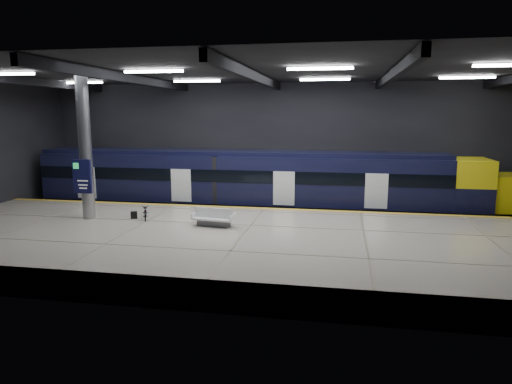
# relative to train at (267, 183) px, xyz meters

# --- Properties ---
(ground) EXTENTS (30.00, 30.00, 0.00)m
(ground) POSITION_rel_train_xyz_m (0.32, -5.50, -2.06)
(ground) COLOR black
(ground) RESTS_ON ground
(room_shell) EXTENTS (30.10, 16.10, 8.05)m
(room_shell) POSITION_rel_train_xyz_m (0.32, -5.49, 3.66)
(room_shell) COLOR black
(room_shell) RESTS_ON ground
(platform) EXTENTS (30.00, 11.00, 1.10)m
(platform) POSITION_rel_train_xyz_m (0.32, -8.00, -1.51)
(platform) COLOR beige
(platform) RESTS_ON ground
(safety_strip) EXTENTS (30.00, 0.40, 0.01)m
(safety_strip) POSITION_rel_train_xyz_m (0.32, -2.75, -0.95)
(safety_strip) COLOR gold
(safety_strip) RESTS_ON platform
(rails) EXTENTS (30.00, 1.52, 0.16)m
(rails) POSITION_rel_train_xyz_m (0.32, 0.00, -1.98)
(rails) COLOR gray
(rails) RESTS_ON ground
(train) EXTENTS (29.40, 2.84, 3.79)m
(train) POSITION_rel_train_xyz_m (0.00, 0.00, 0.00)
(train) COLOR black
(train) RESTS_ON ground
(bench) EXTENTS (1.99, 1.05, 0.84)m
(bench) POSITION_rel_train_xyz_m (-1.28, -6.99, -0.66)
(bench) COLOR #595B60
(bench) RESTS_ON platform
(bicycle) EXTENTS (1.01, 1.48, 0.74)m
(bicycle) POSITION_rel_train_xyz_m (-4.90, -6.22, -0.59)
(bicycle) COLOR #99999E
(bicycle) RESTS_ON platform
(pannier_bag) EXTENTS (0.34, 0.27, 0.35)m
(pannier_bag) POSITION_rel_train_xyz_m (-5.50, -6.22, -0.78)
(pannier_bag) COLOR black
(pannier_bag) RESTS_ON platform
(info_column) EXTENTS (0.90, 0.78, 6.90)m
(info_column) POSITION_rel_train_xyz_m (-7.68, -6.52, 2.40)
(info_column) COLOR #9EA0A5
(info_column) RESTS_ON platform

